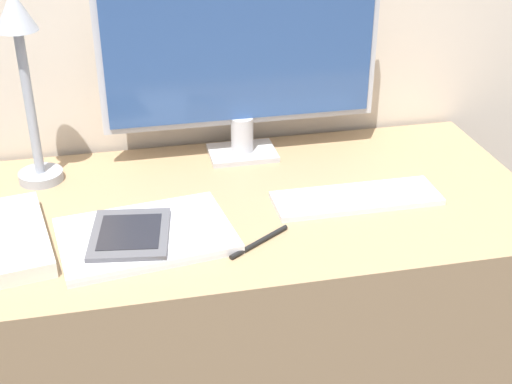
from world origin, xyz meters
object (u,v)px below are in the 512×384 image
object	(u,v)px
ereader	(130,234)
pen	(259,242)
desk_lamp	(23,62)
laptop	(146,236)
monitor	(241,58)
keyboard	(356,198)

from	to	relation	value
ereader	pen	size ratio (longest dim) A/B	1.49
desk_lamp	pen	xyz separation A→B (m)	(0.40, -0.34, -0.25)
laptop	desk_lamp	size ratio (longest dim) A/B	0.84
ereader	desk_lamp	size ratio (longest dim) A/B	0.46
monitor	pen	bearing A→B (deg)	-96.49
ereader	pen	distance (m)	0.23
monitor	desk_lamp	bearing A→B (deg)	-175.59
monitor	keyboard	world-z (taller)	monitor
monitor	pen	xyz separation A→B (m)	(-0.04, -0.38, -0.22)
keyboard	pen	size ratio (longest dim) A/B	2.69
keyboard	laptop	bearing A→B (deg)	-172.20
monitor	keyboard	bearing A→B (deg)	-55.15
laptop	ereader	distance (m)	0.03
laptop	pen	world-z (taller)	laptop
keyboard	desk_lamp	size ratio (longest dim) A/B	0.84
keyboard	desk_lamp	world-z (taller)	desk_lamp
ereader	pen	xyz separation A→B (m)	(0.23, -0.05, -0.02)
keyboard	ereader	world-z (taller)	ereader
keyboard	pen	xyz separation A→B (m)	(-0.23, -0.12, -0.00)
keyboard	ereader	size ratio (longest dim) A/B	1.81
desk_lamp	pen	world-z (taller)	desk_lamp
monitor	ereader	bearing A→B (deg)	-129.37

